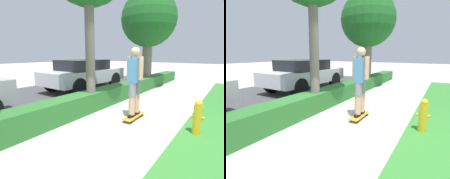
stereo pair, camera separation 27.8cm
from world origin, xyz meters
TOP-DOWN VIEW (x-y plane):
  - ground_plane at (0.00, 0.00)m, footprint 60.00×60.00m
  - street_asphalt at (0.00, 4.20)m, footprint 16.41×5.00m
  - hedge_row at (0.00, 1.60)m, footprint 16.41×0.60m
  - skateboard at (0.57, 0.15)m, footprint 0.83×0.24m
  - skater_person at (0.57, 0.15)m, footprint 0.50×0.44m
  - tree_far at (4.71, 1.70)m, footprint 2.55×2.55m
  - parked_car_middle at (2.64, 3.89)m, footprint 3.97×1.89m
  - fire_hydrant at (0.56, -1.32)m, footprint 0.17×0.27m

SIDE VIEW (x-z plane):
  - ground_plane at x=0.00m, z-range 0.00..0.00m
  - street_asphalt at x=0.00m, z-range 0.00..0.01m
  - skateboard at x=0.57m, z-range 0.03..0.12m
  - hedge_row at x=0.00m, z-range 0.00..0.55m
  - fire_hydrant at x=0.56m, z-range 0.00..0.74m
  - parked_car_middle at x=2.64m, z-range 0.06..1.45m
  - skater_person at x=0.57m, z-range 0.15..1.87m
  - tree_far at x=4.71m, z-range 0.92..5.42m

